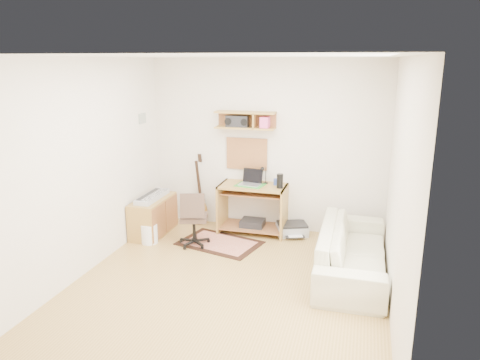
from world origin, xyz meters
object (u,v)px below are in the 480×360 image
(task_chair, at_px, (194,218))
(printer, at_px, (292,229))
(desk, at_px, (253,209))
(cabinet, at_px, (153,216))
(sofa, at_px, (353,243))

(task_chair, xyz_separation_m, printer, (1.28, 0.77, -0.33))
(task_chair, bearing_deg, desk, 29.61)
(cabinet, distance_m, sofa, 3.01)
(cabinet, height_order, sofa, sofa)
(desk, relative_size, printer, 2.24)
(task_chair, height_order, cabinet, task_chair)
(sofa, bearing_deg, printer, 40.83)
(cabinet, xyz_separation_m, sofa, (2.96, -0.55, 0.12))
(desk, xyz_separation_m, cabinet, (-1.44, -0.45, -0.10))
(task_chair, height_order, sofa, task_chair)
(task_chair, relative_size, printer, 1.84)
(desk, height_order, sofa, sofa)
(desk, bearing_deg, cabinet, -162.82)
(task_chair, bearing_deg, sofa, -23.94)
(printer, distance_m, sofa, 1.44)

